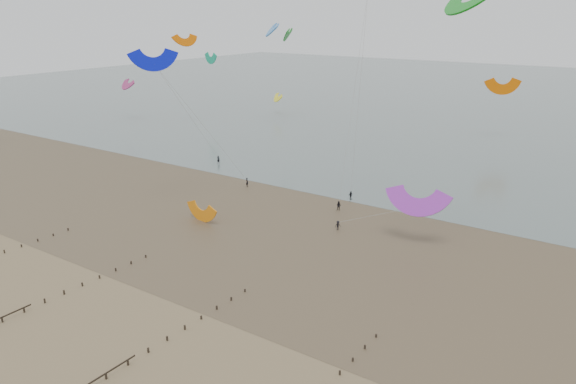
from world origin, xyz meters
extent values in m
plane|color=brown|center=(0.00, 0.00, 0.00)|extent=(500.00, 500.00, 0.00)
plane|color=#475654|center=(0.00, 200.00, 0.03)|extent=(500.00, 500.00, 0.00)
plane|color=#473A28|center=(0.00, 35.00, 0.01)|extent=(500.00, 500.00, 0.00)
ellipsoid|color=slate|center=(-18.00, 22.00, 0.01)|extent=(23.60, 14.36, 0.01)
ellipsoid|color=slate|center=(12.00, 38.00, 0.01)|extent=(33.64, 18.32, 0.01)
ellipsoid|color=slate|center=(-40.00, 40.00, 0.01)|extent=(26.95, 14.22, 0.01)
cube|color=black|center=(-32.00, 1.47, 0.23)|extent=(0.16, 0.16, 0.57)
cube|color=black|center=(-32.00, 4.11, 0.22)|extent=(0.16, 0.16, 0.54)
cube|color=black|center=(-32.00, 6.74, 0.20)|extent=(0.16, 0.16, 0.51)
cube|color=black|center=(-32.00, 9.37, 0.19)|extent=(0.16, 0.16, 0.48)
cube|color=black|center=(-32.00, 12.00, 0.17)|extent=(0.16, 0.16, 0.45)
cube|color=black|center=(-14.00, -9.05, 0.29)|extent=(0.16, 0.16, 0.68)
cube|color=black|center=(-14.00, -6.42, 0.28)|extent=(0.16, 0.16, 0.65)
cube|color=black|center=(-14.00, -3.79, 0.26)|extent=(0.16, 0.16, 0.62)
cube|color=black|center=(-14.00, -1.16, 0.25)|extent=(0.16, 0.16, 0.59)
cube|color=black|center=(-14.00, 1.47, 0.23)|extent=(0.16, 0.16, 0.57)
cube|color=black|center=(-14.00, 4.11, 0.22)|extent=(0.16, 0.16, 0.54)
cube|color=black|center=(-14.00, 6.74, 0.20)|extent=(0.16, 0.16, 0.51)
cube|color=black|center=(-14.00, 9.37, 0.19)|extent=(0.16, 0.16, 0.48)
cube|color=black|center=(-14.00, 12.00, 0.17)|extent=(0.16, 0.16, 0.45)
cube|color=black|center=(4.00, -9.05, 0.29)|extent=(0.16, 0.16, 0.68)
cube|color=black|center=(4.00, -6.42, 0.28)|extent=(0.16, 0.16, 0.65)
cube|color=black|center=(4.00, -3.79, 0.26)|extent=(0.16, 0.16, 0.62)
cube|color=black|center=(4.00, -1.16, 0.25)|extent=(0.16, 0.16, 0.59)
cube|color=black|center=(4.00, 1.47, 0.23)|extent=(0.16, 0.16, 0.57)
cube|color=black|center=(4.00, 4.11, 0.22)|extent=(0.16, 0.16, 0.54)
cube|color=black|center=(4.00, 6.74, 0.20)|extent=(0.16, 0.16, 0.51)
cube|color=black|center=(4.00, 9.37, 0.19)|extent=(0.16, 0.16, 0.48)
cube|color=black|center=(4.00, 12.00, 0.17)|extent=(0.16, 0.16, 0.45)
cube|color=black|center=(22.00, 4.11, 0.22)|extent=(0.16, 0.16, 0.54)
cube|color=black|center=(22.00, 6.74, 0.20)|extent=(0.16, 0.16, 0.51)
cube|color=black|center=(22.00, 9.37, 0.19)|extent=(0.16, 0.16, 0.48)
cube|color=black|center=(22.00, 12.00, 0.17)|extent=(0.16, 0.16, 0.45)
imported|color=black|center=(-23.12, 46.58, 0.91)|extent=(0.79, 0.69, 1.83)
imported|color=black|center=(3.25, 36.62, 0.77)|extent=(1.06, 1.14, 1.54)
imported|color=black|center=(-1.19, 44.73, 0.84)|extent=(0.98, 0.86, 1.69)
imported|color=black|center=(-2.35, 51.22, 0.80)|extent=(0.68, 1.01, 1.60)
imported|color=black|center=(-39.70, 56.87, 0.90)|extent=(0.75, 0.60, 1.81)
camera|label=1|loc=(43.90, -36.53, 33.41)|focal=35.00mm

